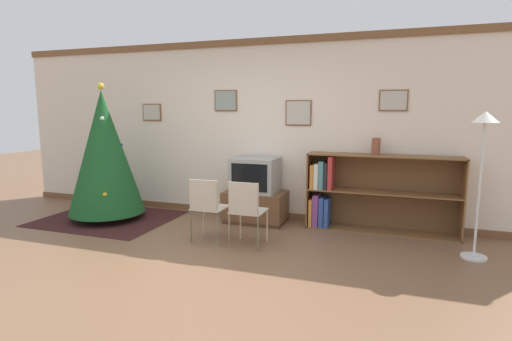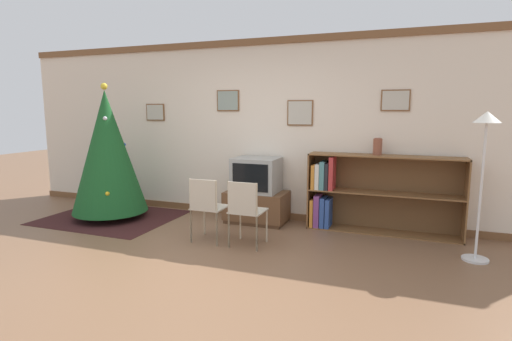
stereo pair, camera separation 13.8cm
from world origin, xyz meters
name	(u,v)px [view 2 (the right image)]	position (x,y,z in m)	size (l,w,h in m)	color
ground_plane	(190,269)	(0.00, 0.00, 0.00)	(24.00, 24.00, 0.00)	brown
wall_back	(263,130)	(0.00, 2.26, 1.35)	(8.75, 0.11, 2.70)	silver
area_rug	(111,217)	(-2.17, 1.34, 0.00)	(1.95, 1.58, 0.01)	#381919
christmas_tree	(108,152)	(-2.17, 1.34, 1.02)	(1.12, 1.12, 2.04)	maroon
tv_console	(257,207)	(0.03, 1.92, 0.23)	(0.90, 0.55, 0.46)	#4C311E
television	(257,175)	(0.03, 1.91, 0.71)	(0.65, 0.53, 0.50)	#9E9E99
folding_chair_left	(207,206)	(-0.23, 0.84, 0.47)	(0.40, 0.40, 0.82)	#BCB29E
folding_chair_right	(245,209)	(0.29, 0.84, 0.47)	(0.40, 0.40, 0.82)	#BCB29E
bookshelf	(358,194)	(1.48, 2.04, 0.51)	(2.01, 0.36, 1.06)	brown
vase	(378,146)	(1.70, 2.05, 1.17)	(0.12, 0.12, 0.23)	brown
standing_lamp	(485,147)	(2.84, 1.34, 1.26)	(0.28, 0.28, 1.64)	silver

